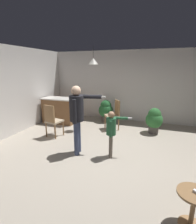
{
  "coord_description": "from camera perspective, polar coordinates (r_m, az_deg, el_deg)",
  "views": [
    {
      "loc": [
        1.09,
        -3.63,
        2.06
      ],
      "look_at": [
        -0.3,
        0.28,
        1.0
      ],
      "focal_mm": 28.04,
      "sensor_mm": 36.0,
      "label": 1
    }
  ],
  "objects": [
    {
      "name": "ground",
      "position": [
        4.32,
        2.65,
        -14.19
      ],
      "size": [
        7.68,
        7.68,
        0.0
      ],
      "primitive_type": "plane",
      "color": "#9E9384"
    },
    {
      "name": "wall_back",
      "position": [
        6.96,
        10.6,
        8.24
      ],
      "size": [
        6.4,
        0.1,
        2.7
      ],
      "primitive_type": "cube",
      "color": "silver",
      "rests_on": "ground"
    },
    {
      "name": "kitchen_counter",
      "position": [
        6.81,
        -12.37,
        0.56
      ],
      "size": [
        1.26,
        0.66,
        0.95
      ],
      "color": "brown",
      "rests_on": "ground"
    },
    {
      "name": "side_table_by_couch",
      "position": [
        2.85,
        28.61,
        -25.19
      ],
      "size": [
        0.44,
        0.44,
        0.52
      ],
      "color": "olive",
      "rests_on": "ground"
    },
    {
      "name": "person_adult",
      "position": [
        4.12,
        -6.79,
        -0.25
      ],
      "size": [
        0.77,
        0.58,
        1.66
      ],
      "rotation": [
        0.0,
        0.0,
        -1.37
      ],
      "color": "#384260",
      "rests_on": "ground"
    },
    {
      "name": "person_child",
      "position": [
        4.03,
        4.43,
        -5.61
      ],
      "size": [
        0.55,
        0.4,
        1.11
      ],
      "rotation": [
        0.0,
        0.0,
        -1.37
      ],
      "color": "#60564C",
      "rests_on": "ground"
    },
    {
      "name": "dining_chair_by_counter",
      "position": [
        5.4,
        -14.61,
        -2.42
      ],
      "size": [
        0.48,
        0.48,
        1.0
      ],
      "rotation": [
        0.0,
        0.0,
        6.11
      ],
      "color": "olive",
      "rests_on": "ground"
    },
    {
      "name": "dining_chair_near_wall",
      "position": [
        5.93,
        5.22,
        -0.52
      ],
      "size": [
        0.58,
        0.58,
        1.0
      ],
      "rotation": [
        0.0,
        0.0,
        2.18
      ],
      "color": "olive",
      "rests_on": "ground"
    },
    {
      "name": "potted_plant_corner",
      "position": [
        5.85,
        17.84,
        -2.32
      ],
      "size": [
        0.54,
        0.54,
        0.82
      ],
      "color": "#4C4742",
      "rests_on": "ground"
    },
    {
      "name": "potted_plant_by_wall",
      "position": [
        6.78,
        2.56,
        0.74
      ],
      "size": [
        0.55,
        0.55,
        0.85
      ],
      "color": "#4C4742",
      "rests_on": "ground"
    },
    {
      "name": "ceiling_light_pendant",
      "position": [
        5.79,
        -1.55,
        16.22
      ],
      "size": [
        0.32,
        0.32,
        0.55
      ],
      "color": "silver"
    }
  ]
}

